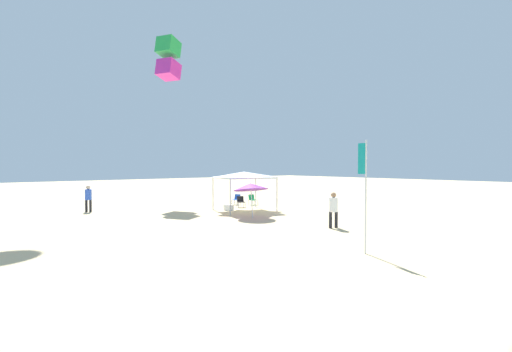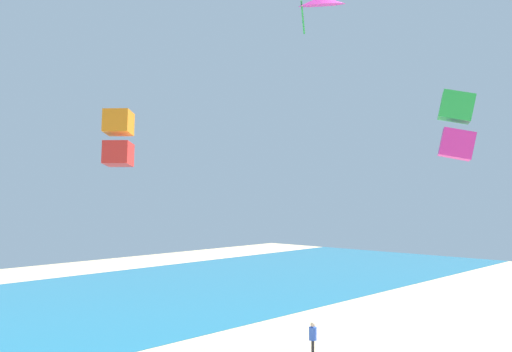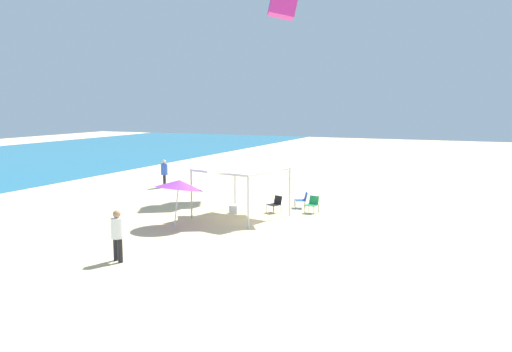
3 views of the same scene
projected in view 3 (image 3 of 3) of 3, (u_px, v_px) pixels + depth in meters
ground at (298, 234)px, 22.78m from camera, size 120.00×120.00×0.10m
canopy_tent at (241, 166)px, 25.43m from camera, size 3.98×4.12×2.70m
beach_umbrella at (179, 184)px, 23.68m from camera, size 2.19×2.16×2.28m
folding_chair_facing_ocean at (312, 203)px, 26.79m from camera, size 0.69×0.61×0.82m
folding_chair_near_cooler at (303, 199)px, 28.01m from camera, size 0.74×0.79×0.82m
folding_chair_left_of_tent at (275, 203)px, 26.85m from camera, size 0.79×0.73×0.82m
cooler_box at (235, 209)px, 26.75m from camera, size 0.67×0.50×0.40m
person_beachcomber at (117, 232)px, 18.49m from camera, size 0.43×0.45×1.79m
person_near_umbrella at (164, 171)px, 34.66m from camera, size 0.42×0.42×1.79m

